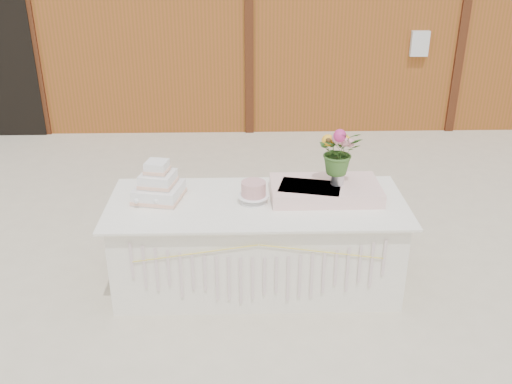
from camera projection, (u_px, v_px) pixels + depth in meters
ground at (257, 282)px, 4.90m from camera, size 80.00×80.00×0.00m
barn at (247, 0)px, 9.64m from camera, size 12.60×4.60×3.30m
cake_table at (257, 244)px, 4.73m from camera, size 2.40×1.00×0.77m
wedding_cake at (158, 186)px, 4.59m from camera, size 0.43×0.43×0.33m
pink_cake_stand at (254, 191)px, 4.53m from camera, size 0.25×0.25×0.18m
satin_runner at (325, 190)px, 4.65m from camera, size 0.89×0.52×0.11m
flower_vase at (338, 176)px, 4.59m from camera, size 0.11×0.11×0.15m
bouquet at (340, 145)px, 4.48m from camera, size 0.35×0.30×0.38m
loose_flowers at (142, 196)px, 4.67m from camera, size 0.23×0.33×0.02m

